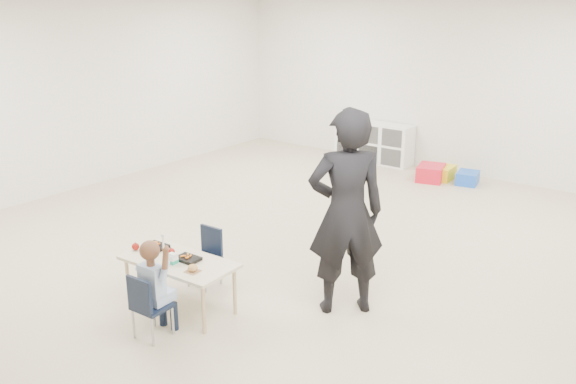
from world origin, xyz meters
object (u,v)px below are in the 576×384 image
Objects in this scene: chair_near at (152,305)px; child at (151,287)px; table at (180,284)px; adult at (346,213)px; cubby_shelf at (374,142)px.

chair_near is 0.63× the size of child.
adult reaches higher than table.
table is at bearing 107.01° from chair_near.
chair_near is 1.87m from adult.
child is at bearing -72.99° from table.
cubby_shelf is at bearing 100.23° from chair_near.
cubby_shelf reaches higher than chair_near.
child reaches higher than cubby_shelf.
table is at bearing -77.81° from cubby_shelf.
table is 1.18× the size of child.
cubby_shelf is (-1.25, 5.78, 0.10)m from table.
cubby_shelf reaches higher than table.
chair_near reaches higher than table.
chair_near is at bearing 8.91° from adult.
adult is at bearing 34.68° from table.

